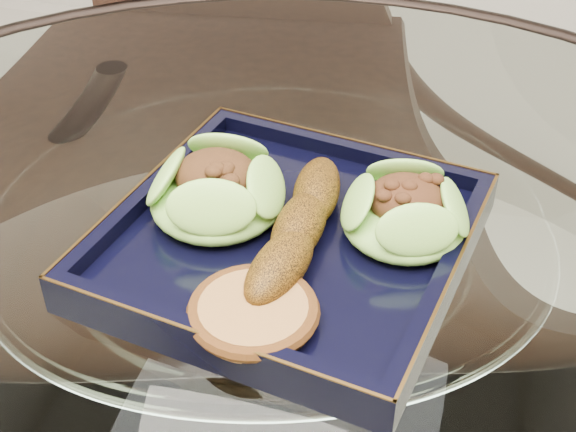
# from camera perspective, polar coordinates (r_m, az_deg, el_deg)

# --- Properties ---
(dining_table) EXTENTS (1.13, 1.13, 0.77)m
(dining_table) POSITION_cam_1_polar(r_m,az_deg,el_deg) (0.76, -1.13, -12.94)
(dining_table) COLOR white
(dining_table) RESTS_ON ground
(dining_chair) EXTENTS (0.50, 0.50, 1.00)m
(dining_chair) POSITION_cam_1_polar(r_m,az_deg,el_deg) (1.16, -4.57, 4.89)
(dining_chair) COLOR black
(dining_chair) RESTS_ON ground
(navy_plate) EXTENTS (0.31, 0.31, 0.02)m
(navy_plate) POSITION_cam_1_polar(r_m,az_deg,el_deg) (0.64, 0.00, -2.12)
(navy_plate) COLOR black
(navy_plate) RESTS_ON dining_table
(lettuce_wrap_left) EXTENTS (0.13, 0.13, 0.04)m
(lettuce_wrap_left) POSITION_cam_1_polar(r_m,az_deg,el_deg) (0.65, -5.10, 1.55)
(lettuce_wrap_left) COLOR #66B033
(lettuce_wrap_left) RESTS_ON navy_plate
(lettuce_wrap_right) EXTENTS (0.11, 0.11, 0.04)m
(lettuce_wrap_right) POSITION_cam_1_polar(r_m,az_deg,el_deg) (0.63, 8.30, -0.01)
(lettuce_wrap_right) COLOR #58A02E
(lettuce_wrap_right) RESTS_ON navy_plate
(roasted_plantain) EXTENTS (0.04, 0.18, 0.03)m
(roasted_plantain) POSITION_cam_1_polar(r_m,az_deg,el_deg) (0.62, 0.82, -0.72)
(roasted_plantain) COLOR #633B0A
(roasted_plantain) RESTS_ON navy_plate
(crumb_patty) EXTENTS (0.11, 0.11, 0.02)m
(crumb_patty) POSITION_cam_1_polar(r_m,az_deg,el_deg) (0.56, -2.48, -6.93)
(crumb_patty) COLOR #A57237
(crumb_patty) RESTS_ON navy_plate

